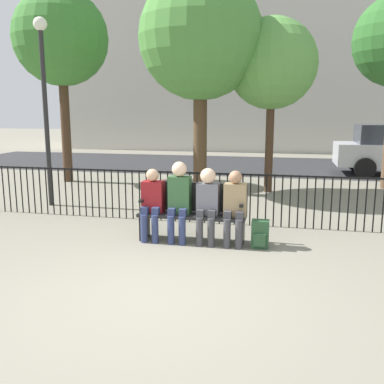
{
  "coord_description": "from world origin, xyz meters",
  "views": [
    {
      "loc": [
        1.41,
        -4.32,
        2.06
      ],
      "look_at": [
        0.0,
        2.1,
        0.8
      ],
      "focal_mm": 40.0,
      "sensor_mm": 36.0,
      "label": 1
    }
  ],
  "objects": [
    {
      "name": "ground_plane",
      "position": [
        0.0,
        0.0,
        0.0
      ],
      "size": [
        80.0,
        80.0,
        0.0
      ],
      "primitive_type": "plane",
      "color": "gray"
    },
    {
      "name": "lamp_post",
      "position": [
        -3.6,
        4.02,
        2.58
      ],
      "size": [
        0.28,
        0.28,
        3.94
      ],
      "color": "black",
      "rests_on": "ground"
    },
    {
      "name": "seated_person_1",
      "position": [
        -0.2,
        2.06,
        0.72
      ],
      "size": [
        0.34,
        0.39,
        1.28
      ],
      "color": "navy",
      "rests_on": "ground"
    },
    {
      "name": "tree_1",
      "position": [
        1.0,
        6.66,
        3.16
      ],
      "size": [
        2.21,
        2.21,
        4.28
      ],
      "color": "#422D1E",
      "rests_on": "ground"
    },
    {
      "name": "tree_2",
      "position": [
        -0.68,
        6.13,
        3.74
      ],
      "size": [
        2.96,
        2.96,
        5.25
      ],
      "color": "#4C3823",
      "rests_on": "ground"
    },
    {
      "name": "backpack",
      "position": [
        1.08,
        1.99,
        0.21
      ],
      "size": [
        0.26,
        0.23,
        0.43
      ],
      "color": "#284C2D",
      "rests_on": "ground"
    },
    {
      "name": "seated_person_0",
      "position": [
        -0.64,
        2.05,
        0.64
      ],
      "size": [
        0.34,
        0.39,
        1.15
      ],
      "color": "navy",
      "rests_on": "ground"
    },
    {
      "name": "tree_3",
      "position": [
        -4.83,
        7.07,
        4.01
      ],
      "size": [
        2.63,
        2.63,
        5.36
      ],
      "color": "#422D1E",
      "rests_on": "ground"
    },
    {
      "name": "building_facade",
      "position": [
        0.0,
        20.0,
        6.31
      ],
      "size": [
        20.0,
        6.0,
        12.62
      ],
      "color": "beige",
      "rests_on": "ground"
    },
    {
      "name": "street_surface",
      "position": [
        0.0,
        12.0,
        0.0
      ],
      "size": [
        24.0,
        6.0,
        0.01
      ],
      "color": "#2B2B2D",
      "rests_on": "ground"
    },
    {
      "name": "park_bench",
      "position": [
        0.0,
        2.18,
        0.49
      ],
      "size": [
        1.7,
        0.45,
        0.92
      ],
      "color": "black",
      "rests_on": "ground"
    },
    {
      "name": "seated_person_3",
      "position": [
        0.68,
        2.05,
        0.65
      ],
      "size": [
        0.34,
        0.39,
        1.16
      ],
      "color": "#3D3D42",
      "rests_on": "ground"
    },
    {
      "name": "seated_person_2",
      "position": [
        0.26,
        2.05,
        0.68
      ],
      "size": [
        0.34,
        0.39,
        1.19
      ],
      "color": "#3D3D42",
      "rests_on": "ground"
    },
    {
      "name": "fence_railing",
      "position": [
        -0.02,
        3.27,
        0.56
      ],
      "size": [
        9.01,
        0.03,
        0.95
      ],
      "color": "black",
      "rests_on": "ground"
    }
  ]
}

